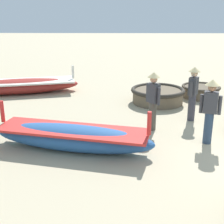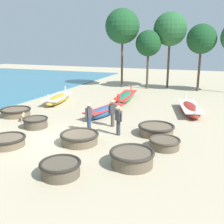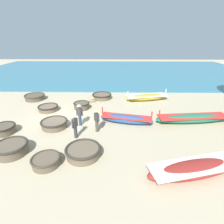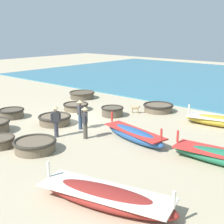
% 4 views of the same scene
% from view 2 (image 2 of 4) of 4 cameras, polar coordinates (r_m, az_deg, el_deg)
% --- Properties ---
extents(ground_plane, '(80.00, 80.00, 0.00)m').
position_cam_2_polar(ground_plane, '(14.03, -12.70, -5.75)').
color(ground_plane, '#BCAD8C').
extents(coracle_tilted, '(1.97, 1.97, 0.55)m').
position_cam_2_polar(coracle_tilted, '(14.44, 9.61, -3.74)').
color(coracle_tilted, brown).
rests_on(coracle_tilted, ground).
extents(coracle_beside_post, '(1.84, 1.84, 0.64)m').
position_cam_2_polar(coracle_beside_post, '(10.78, 4.36, -9.84)').
color(coracle_beside_post, brown).
rests_on(coracle_beside_post, ground).
extents(coracle_front_right, '(2.04, 2.04, 0.53)m').
position_cam_2_polar(coracle_front_right, '(19.06, -20.22, 0.04)').
color(coracle_front_right, brown).
rests_on(coracle_front_right, ground).
extents(coracle_far_right, '(1.74, 1.74, 0.47)m').
position_cam_2_polar(coracle_far_right, '(13.68, -21.80, -5.86)').
color(coracle_far_right, brown).
rests_on(coracle_far_right, ground).
extents(coracle_front_left, '(1.57, 1.57, 0.56)m').
position_cam_2_polar(coracle_front_left, '(10.19, -11.16, -11.88)').
color(coracle_front_left, brown).
rests_on(coracle_front_left, ground).
extents(coracle_weathered, '(1.46, 1.46, 0.59)m').
position_cam_2_polar(coracle_weathered, '(16.07, -16.29, -2.16)').
color(coracle_weathered, brown).
rests_on(coracle_weathered, ground).
extents(coracle_center, '(1.48, 1.48, 0.47)m').
position_cam_2_polar(coracle_center, '(12.69, 11.38, -6.65)').
color(coracle_center, brown).
rests_on(coracle_center, ground).
extents(coracle_nearest, '(1.93, 1.93, 0.55)m').
position_cam_2_polar(coracle_nearest, '(13.11, -7.07, -5.55)').
color(coracle_nearest, brown).
rests_on(coracle_nearest, ground).
extents(long_boat_blue_hull, '(1.79, 4.15, 1.12)m').
position_cam_2_polar(long_boat_blue_hull, '(17.95, -1.53, 0.21)').
color(long_boat_blue_hull, '#285693').
rests_on(long_boat_blue_hull, ground).
extents(long_boat_red_hull, '(2.34, 4.91, 1.06)m').
position_cam_2_polar(long_boat_red_hull, '(19.52, 16.55, 0.73)').
color(long_boat_red_hull, maroon).
rests_on(long_boat_red_hull, ground).
extents(long_boat_green_hull, '(1.72, 5.88, 1.08)m').
position_cam_2_polar(long_boat_green_hull, '(22.69, 2.89, 3.24)').
color(long_boat_green_hull, '#237551').
rests_on(long_boat_green_hull, ground).
extents(long_boat_ochre_hull, '(2.23, 4.67, 1.06)m').
position_cam_2_polar(long_boat_ochre_hull, '(22.50, -11.72, 2.85)').
color(long_boat_ochre_hull, gold).
rests_on(long_boat_ochre_hull, ground).
extents(fisherman_by_coracle, '(0.47, 0.36, 1.67)m').
position_cam_2_polar(fisherman_by_coracle, '(13.98, 1.40, -1.32)').
color(fisherman_by_coracle, '#383842').
rests_on(fisherman_by_coracle, ground).
extents(fisherman_with_hat, '(0.36, 0.51, 1.67)m').
position_cam_2_polar(fisherman_with_hat, '(14.60, -5.07, -0.67)').
color(fisherman_with_hat, '#2D425B').
rests_on(fisherman_with_hat, ground).
extents(fisherman_standing_right, '(0.44, 0.38, 1.67)m').
position_cam_2_polar(fisherman_standing_right, '(15.43, 0.13, 0.22)').
color(fisherman_standing_right, '#4C473D').
rests_on(fisherman_standing_right, ground).
extents(dog, '(0.43, 0.62, 0.55)m').
position_cam_2_polar(dog, '(17.53, -18.79, -0.78)').
color(dog, tan).
rests_on(dog, ground).
extents(tree_leftmost, '(2.72, 2.72, 6.19)m').
position_cam_2_polar(tree_leftmost, '(28.82, 7.93, 14.54)').
color(tree_leftmost, '#4C3D2D').
rests_on(tree_leftmost, ground).
extents(tree_tall_back, '(3.54, 3.54, 8.06)m').
position_cam_2_polar(tree_tall_back, '(29.79, 12.56, 17.17)').
color(tree_tall_back, '#4C3D2D').
rests_on(tree_tall_back, ground).
extents(tree_left_mid, '(3.72, 3.72, 8.48)m').
position_cam_2_polar(tree_left_mid, '(29.72, 2.27, 18.12)').
color(tree_left_mid, '#4C3D2D').
rests_on(tree_left_mid, ground).
extents(tree_center, '(2.95, 2.95, 6.73)m').
position_cam_2_polar(tree_center, '(28.52, 18.91, 14.75)').
color(tree_center, '#4C3D2D').
rests_on(tree_center, ground).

